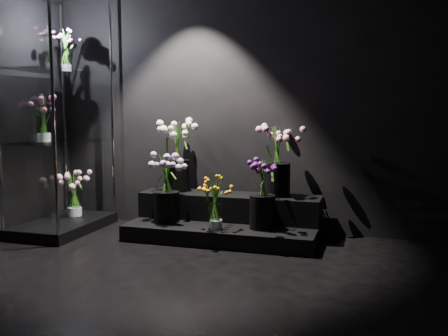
% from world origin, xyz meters
% --- Properties ---
extents(floor, '(4.00, 4.00, 0.00)m').
position_xyz_m(floor, '(0.00, 0.00, 0.00)').
color(floor, black).
rests_on(floor, ground).
extents(wall_back, '(4.00, 0.00, 4.00)m').
position_xyz_m(wall_back, '(0.00, 2.00, 1.40)').
color(wall_back, black).
rests_on(wall_back, floor).
extents(display_riser, '(1.78, 0.79, 0.39)m').
position_xyz_m(display_riser, '(-0.03, 1.65, 0.16)').
color(display_riser, black).
rests_on(display_riser, floor).
extents(display_case, '(0.63, 1.06, 2.33)m').
position_xyz_m(display_case, '(-1.66, 1.37, 1.16)').
color(display_case, black).
rests_on(display_case, floor).
extents(bouquet_orange_bells, '(0.26, 0.26, 0.48)m').
position_xyz_m(bouquet_orange_bells, '(-0.03, 1.31, 0.40)').
color(bouquet_orange_bells, white).
rests_on(bouquet_orange_bells, display_riser).
extents(bouquet_lilac, '(0.48, 0.48, 0.65)m').
position_xyz_m(bouquet_lilac, '(-0.57, 1.46, 0.52)').
color(bouquet_lilac, black).
rests_on(bouquet_lilac, display_riser).
extents(bouquet_purple, '(0.38, 0.38, 0.62)m').
position_xyz_m(bouquet_purple, '(0.37, 1.45, 0.50)').
color(bouquet_purple, black).
rests_on(bouquet_purple, display_riser).
extents(bouquet_cream_roses, '(0.49, 0.49, 0.70)m').
position_xyz_m(bouquet_cream_roses, '(-0.59, 1.78, 0.80)').
color(bouquet_cream_roses, black).
rests_on(bouquet_cream_roses, display_riser).
extents(bouquet_pink_roses, '(0.40, 0.40, 0.66)m').
position_xyz_m(bouquet_pink_roses, '(0.43, 1.78, 0.77)').
color(bouquet_pink_roses, black).
rests_on(bouquet_pink_roses, display_riser).
extents(bouquet_case_pink, '(0.36, 0.36, 0.42)m').
position_xyz_m(bouquet_case_pink, '(-1.72, 1.20, 1.13)').
color(bouquet_case_pink, white).
rests_on(bouquet_case_pink, display_case).
extents(bouquet_case_magenta, '(0.25, 0.25, 0.41)m').
position_xyz_m(bouquet_case_magenta, '(-1.67, 1.53, 1.80)').
color(bouquet_case_magenta, white).
rests_on(bouquet_case_magenta, display_case).
extents(bouquet_case_base_pink, '(0.42, 0.42, 0.49)m').
position_xyz_m(bouquet_case_base_pink, '(-1.67, 1.59, 0.36)').
color(bouquet_case_base_pink, white).
rests_on(bouquet_case_base_pink, display_case).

